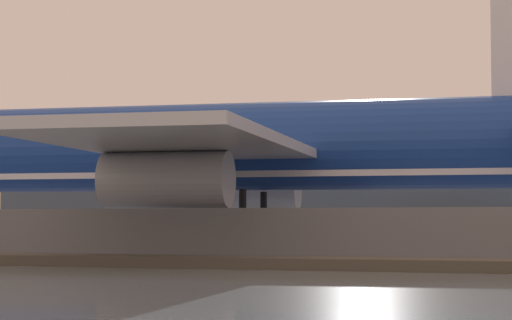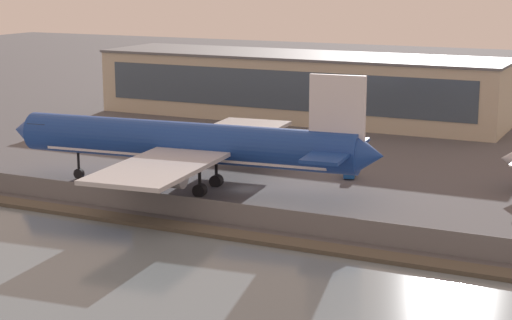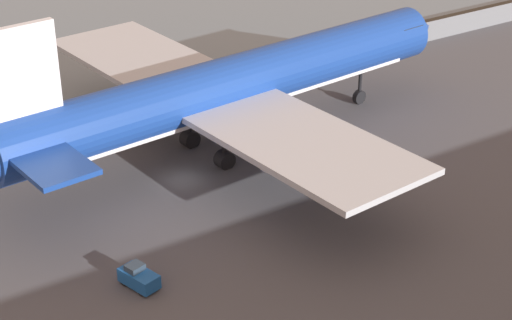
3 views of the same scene
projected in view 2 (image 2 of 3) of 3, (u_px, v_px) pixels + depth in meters
name	position (u px, v px, depth m)	size (l,w,h in m)	color
ground_plane	(245.00, 190.00, 120.47)	(500.00, 500.00, 0.00)	#4C4C51
shoreline_seawall	(169.00, 226.00, 102.39)	(320.00, 3.00, 0.50)	#474238
perimeter_fence	(188.00, 208.00, 106.11)	(280.00, 0.10, 2.72)	slate
cargo_jet_blue	(190.00, 144.00, 119.29)	(56.60, 48.56, 17.17)	#193D93
baggage_tug	(350.00, 173.00, 127.19)	(2.41, 3.51, 1.80)	#19519E
terminal_building	(300.00, 86.00, 179.62)	(86.24, 21.62, 13.45)	#BCB299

